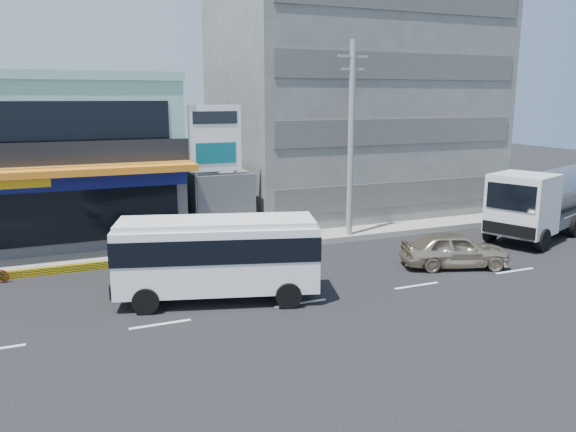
% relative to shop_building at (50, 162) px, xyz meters
% --- Properties ---
extents(ground, '(120.00, 120.00, 0.00)m').
position_rel_shop_building_xyz_m(ground, '(8.00, -13.95, -4.00)').
color(ground, black).
rests_on(ground, ground).
extents(sidewalk, '(70.00, 5.00, 0.30)m').
position_rel_shop_building_xyz_m(sidewalk, '(13.00, -4.45, -3.85)').
color(sidewalk, gray).
rests_on(sidewalk, ground).
extents(shop_building, '(12.40, 11.70, 8.00)m').
position_rel_shop_building_xyz_m(shop_building, '(0.00, 0.00, 0.00)').
color(shop_building, '#404044').
rests_on(shop_building, ground).
extents(concrete_building, '(16.00, 12.00, 14.00)m').
position_rel_shop_building_xyz_m(concrete_building, '(18.00, 1.05, 3.00)').
color(concrete_building, gray).
rests_on(concrete_building, ground).
extents(gap_structure, '(3.00, 6.00, 3.50)m').
position_rel_shop_building_xyz_m(gap_structure, '(8.00, -1.95, -2.25)').
color(gap_structure, '#404044').
rests_on(gap_structure, ground).
extents(satellite_dish, '(1.50, 1.50, 0.15)m').
position_rel_shop_building_xyz_m(satellite_dish, '(8.00, -2.95, -0.42)').
color(satellite_dish, slate).
rests_on(satellite_dish, gap_structure).
extents(billboard, '(2.60, 0.18, 6.90)m').
position_rel_shop_building_xyz_m(billboard, '(7.50, -4.75, 0.93)').
color(billboard, gray).
rests_on(billboard, ground).
extents(utility_pole_near, '(1.60, 0.30, 10.00)m').
position_rel_shop_building_xyz_m(utility_pole_near, '(14.00, -6.55, 1.15)').
color(utility_pole_near, '#999993').
rests_on(utility_pole_near, ground).
extents(minibus, '(7.55, 4.18, 3.01)m').
position_rel_shop_building_xyz_m(minibus, '(5.38, -12.45, -2.20)').
color(minibus, white).
rests_on(minibus, ground).
extents(sedan, '(4.95, 3.22, 1.57)m').
position_rel_shop_building_xyz_m(sedan, '(15.99, -12.45, -3.21)').
color(sedan, beige).
rests_on(sedan, ground).
extents(tanker_truck, '(9.39, 5.82, 3.57)m').
position_rel_shop_building_xyz_m(tanker_truck, '(23.97, -9.68, -2.08)').
color(tanker_truck, silver).
rests_on(tanker_truck, ground).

